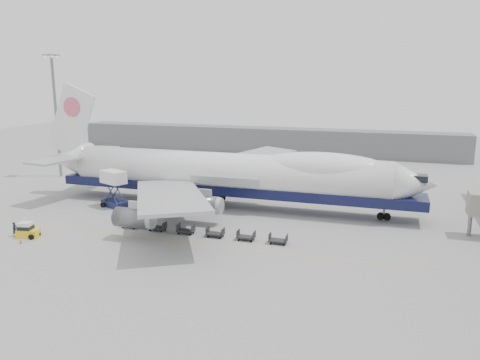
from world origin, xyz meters
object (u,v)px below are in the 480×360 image
(catering_truck, at_px, (114,186))
(baggage_tug, at_px, (27,231))
(airliner, at_px, (229,173))
(ground_worker, at_px, (15,229))

(catering_truck, relative_size, baggage_tug, 2.00)
(airliner, xyz_separation_m, baggage_tug, (-20.48, -22.61, -4.73))
(ground_worker, bearing_deg, airliner, -46.07)
(airliner, height_order, baggage_tug, airliner)
(catering_truck, height_order, baggage_tug, catering_truck)
(catering_truck, distance_m, baggage_tug, 17.10)
(catering_truck, distance_m, ground_worker, 17.65)
(baggage_tug, bearing_deg, catering_truck, 69.38)
(catering_truck, height_order, ground_worker, catering_truck)
(baggage_tug, distance_m, ground_worker, 1.89)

